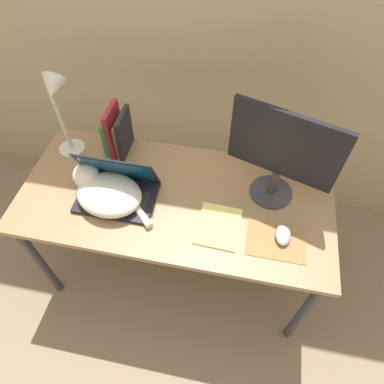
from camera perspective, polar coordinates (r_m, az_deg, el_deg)
The scene contains 10 objects.
ground_plane at distance 2.07m, azimuth -4.25°, elevation -20.21°, with size 12.00×12.00×0.00m, color #847056.
desk at distance 1.64m, azimuth -2.77°, elevation -2.33°, with size 1.45×0.66×0.71m.
laptop at distance 1.58m, azimuth -12.36°, elevation 0.53°, with size 0.35×0.24×0.24m.
cat at distance 1.57m, azimuth -14.26°, elevation 0.15°, with size 0.41×0.29×0.15m.
external_monitor at distance 1.44m, azimuth 14.82°, elevation 6.25°, with size 0.44×0.19×0.46m.
mousepad at distance 1.49m, azimuth 13.87°, elevation -7.76°, with size 0.25×0.19×0.00m.
computer_mouse at distance 1.49m, azimuth 14.94°, elevation -6.89°, with size 0.06×0.11×0.03m.
book_row at distance 1.74m, azimuth -12.41°, elevation 9.58°, with size 0.11×0.17×0.26m.
desk_lamp at distance 1.64m, azimuth -21.53°, elevation 13.67°, with size 0.17×0.17×0.48m.
notepad at distance 1.49m, azimuth 4.44°, elevation -5.68°, with size 0.19×0.22×0.01m.
Camera 1 is at (0.26, -0.58, 1.97)m, focal length 32.00 mm.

